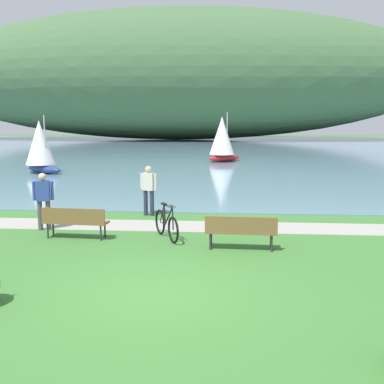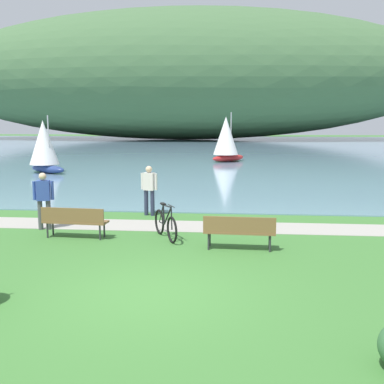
{
  "view_description": "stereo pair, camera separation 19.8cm",
  "coord_description": "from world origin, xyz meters",
  "px_view_note": "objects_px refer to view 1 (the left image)",
  "views": [
    {
      "loc": [
        1.37,
        -8.12,
        3.22
      ],
      "look_at": [
        0.27,
        6.09,
        1.0
      ],
      "focal_mm": 42.74,
      "sensor_mm": 36.0,
      "label": 1
    },
    {
      "loc": [
        1.57,
        -8.1,
        3.22
      ],
      "look_at": [
        0.27,
        6.09,
        1.0
      ],
      "focal_mm": 42.74,
      "sensor_mm": 36.0,
      "label": 2
    }
  ],
  "objects_px": {
    "sailboat_mid_bay": "(40,146)",
    "sailboat_nearest_to_shore": "(222,139)",
    "park_bench_near_camera": "(241,230)",
    "park_bench_further_along": "(75,220)",
    "person_at_shoreline": "(149,187)",
    "person_on_the_grass": "(43,198)",
    "bicycle_leaning_near_bench": "(166,224)"
  },
  "relations": [
    {
      "from": "person_on_the_grass",
      "to": "park_bench_further_along",
      "type": "bearing_deg",
      "value": -36.82
    },
    {
      "from": "person_at_shoreline",
      "to": "sailboat_nearest_to_shore",
      "type": "height_order",
      "value": "sailboat_nearest_to_shore"
    },
    {
      "from": "bicycle_leaning_near_bench",
      "to": "sailboat_nearest_to_shore",
      "type": "bearing_deg",
      "value": 87.02
    },
    {
      "from": "park_bench_further_along",
      "to": "bicycle_leaning_near_bench",
      "type": "bearing_deg",
      "value": 4.72
    },
    {
      "from": "park_bench_near_camera",
      "to": "park_bench_further_along",
      "type": "distance_m",
      "value": 4.59
    },
    {
      "from": "park_bench_near_camera",
      "to": "sailboat_nearest_to_shore",
      "type": "distance_m",
      "value": 24.82
    },
    {
      "from": "person_at_shoreline",
      "to": "bicycle_leaning_near_bench",
      "type": "bearing_deg",
      "value": -71.56
    },
    {
      "from": "person_at_shoreline",
      "to": "sailboat_mid_bay",
      "type": "bearing_deg",
      "value": 126.18
    },
    {
      "from": "person_at_shoreline",
      "to": "sailboat_nearest_to_shore",
      "type": "distance_m",
      "value": 20.91
    },
    {
      "from": "bicycle_leaning_near_bench",
      "to": "person_at_shoreline",
      "type": "xyz_separation_m",
      "value": [
        -1.02,
        3.05,
        0.58
      ]
    },
    {
      "from": "park_bench_further_along",
      "to": "person_on_the_grass",
      "type": "xyz_separation_m",
      "value": [
        -1.26,
        0.94,
        0.46
      ]
    },
    {
      "from": "person_on_the_grass",
      "to": "bicycle_leaning_near_bench",
      "type": "bearing_deg",
      "value": -11.0
    },
    {
      "from": "park_bench_further_along",
      "to": "sailboat_mid_bay",
      "type": "distance_m",
      "value": 16.93
    },
    {
      "from": "sailboat_mid_bay",
      "to": "park_bench_further_along",
      "type": "bearing_deg",
      "value": -64.5
    },
    {
      "from": "park_bench_further_along",
      "to": "sailboat_mid_bay",
      "type": "xyz_separation_m",
      "value": [
        -7.27,
        15.24,
        1.18
      ]
    },
    {
      "from": "sailboat_nearest_to_shore",
      "to": "person_at_shoreline",
      "type": "bearing_deg",
      "value": -96.2
    },
    {
      "from": "park_bench_near_camera",
      "to": "person_at_shoreline",
      "type": "relative_size",
      "value": 1.06
    },
    {
      "from": "sailboat_nearest_to_shore",
      "to": "park_bench_further_along",
      "type": "bearing_deg",
      "value": -98.88
    },
    {
      "from": "park_bench_near_camera",
      "to": "park_bench_further_along",
      "type": "relative_size",
      "value": 0.99
    },
    {
      "from": "park_bench_further_along",
      "to": "sailboat_nearest_to_shore",
      "type": "bearing_deg",
      "value": 81.12
    },
    {
      "from": "person_at_shoreline",
      "to": "sailboat_mid_bay",
      "type": "distance_m",
      "value": 14.87
    },
    {
      "from": "sailboat_nearest_to_shore",
      "to": "person_on_the_grass",
      "type": "bearing_deg",
      "value": -102.24
    },
    {
      "from": "person_at_shoreline",
      "to": "person_on_the_grass",
      "type": "distance_m",
      "value": 3.59
    },
    {
      "from": "park_bench_near_camera",
      "to": "park_bench_further_along",
      "type": "bearing_deg",
      "value": 170.56
    },
    {
      "from": "park_bench_further_along",
      "to": "person_on_the_grass",
      "type": "relative_size",
      "value": 1.07
    },
    {
      "from": "person_at_shoreline",
      "to": "person_on_the_grass",
      "type": "relative_size",
      "value": 1.0
    },
    {
      "from": "park_bench_near_camera",
      "to": "person_on_the_grass",
      "type": "distance_m",
      "value": 6.04
    },
    {
      "from": "sailboat_mid_bay",
      "to": "sailboat_nearest_to_shore",
      "type": "bearing_deg",
      "value": 38.55
    },
    {
      "from": "sailboat_mid_bay",
      "to": "person_at_shoreline",
      "type": "bearing_deg",
      "value": -53.82
    },
    {
      "from": "park_bench_near_camera",
      "to": "sailboat_mid_bay",
      "type": "distance_m",
      "value": 19.91
    },
    {
      "from": "park_bench_near_camera",
      "to": "sailboat_nearest_to_shore",
      "type": "height_order",
      "value": "sailboat_nearest_to_shore"
    },
    {
      "from": "person_at_shoreline",
      "to": "sailboat_nearest_to_shore",
      "type": "xyz_separation_m",
      "value": [
        2.26,
        20.77,
        0.88
      ]
    }
  ]
}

